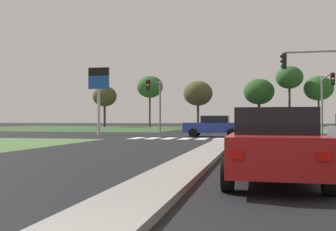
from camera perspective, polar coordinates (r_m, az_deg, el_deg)
The scene contains 27 objects.
ground_plane at distance 32.25m, azimuth 9.28°, elevation -2.89°, with size 200.00×200.00×0.00m, color black.
grass_verge_far_left at distance 62.94m, azimuth -13.19°, elevation -1.73°, with size 35.00×35.00×0.01m, color #2D4C28.
median_island_near at distance 13.36m, azimuth 4.55°, elevation -5.91°, with size 1.20×22.00×0.14m, color gray.
median_island_far at distance 57.21m, azimuth 10.72°, elevation -1.79°, with size 1.20×36.00×0.14m, color gray.
lane_dash_second at distance 13.54m, azimuth 19.59°, elevation -6.09°, with size 0.14×2.00×0.01m, color silver.
lane_dash_third at distance 19.49m, azimuth 17.43°, elevation -4.39°, with size 0.14×2.00×0.01m, color silver.
lane_dash_fourth at distance 25.46m, azimuth 16.29°, elevation -3.49°, with size 0.14×2.00×0.01m, color silver.
stop_bar_near at distance 25.28m, azimuth 17.00°, elevation -3.50°, with size 6.40×0.50×0.01m, color silver.
crosswalk_bar_near at distance 28.24m, azimuth -4.45°, elevation -3.21°, with size 0.70×2.80×0.01m, color silver.
crosswalk_bar_second at distance 27.92m, azimuth -2.19°, elevation -3.25°, with size 0.70×2.80×0.01m, color silver.
crosswalk_bar_third at distance 27.65m, azimuth 0.12°, elevation -3.27°, with size 0.70×2.80×0.01m, color silver.
crosswalk_bar_fourth at distance 27.43m, azimuth 2.47°, elevation -3.29°, with size 0.70×2.80×0.01m, color silver.
crosswalk_bar_fifth at distance 27.25m, azimuth 4.86°, elevation -3.31°, with size 0.70×2.80×0.01m, color silver.
crosswalk_bar_sixth at distance 27.12m, azimuth 7.27°, elevation -3.32°, with size 0.70×2.80×0.01m, color silver.
car_red_near at distance 8.80m, azimuth 14.80°, elevation -3.98°, with size 1.96×4.48×1.55m.
car_navy_third at distance 16.61m, azimuth 14.08°, elevation -2.45°, with size 1.95×4.54×1.49m.
car_blue_fifth at distance 30.46m, azimuth 6.50°, elevation -1.50°, with size 4.43×2.06×1.59m.
traffic_signal_far_left at distance 38.22m, azimuth -1.77°, elevation 2.79°, with size 0.32×4.76×5.10m.
traffic_signal_far_right at distance 37.11m, azimuth 21.48°, elevation 3.15°, with size 0.32×5.71×5.24m.
traffic_signal_near_right at distance 26.03m, azimuth 21.77°, elevation 5.16°, with size 4.48×0.32×5.67m.
fuel_price_totem at distance 34.66m, azimuth -9.79°, elevation 4.18°, with size 1.80×0.24×5.71m.
treeline_near at distance 70.69m, azimuth -8.98°, elevation 2.69°, with size 4.18×4.18×7.11m.
treeline_second at distance 68.92m, azimuth -2.59°, elevation 4.08°, with size 4.45×4.45×8.80m.
treeline_third at distance 61.62m, azimuth 4.27°, elevation 3.14°, with size 4.46×4.46×7.20m.
treeline_fourth at distance 62.90m, azimuth 12.77°, elevation 3.29°, with size 4.62×4.62×7.51m.
treeline_fifth at distance 61.06m, azimuth 16.84°, elevation 5.15°, with size 3.89×3.89×9.06m.
treeline_sixth at distance 63.09m, azimuth 20.57°, elevation 3.63°, with size 4.27×4.27×7.71m.
Camera 1 is at (1.86, -2.17, 1.32)m, focal length 42.98 mm.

